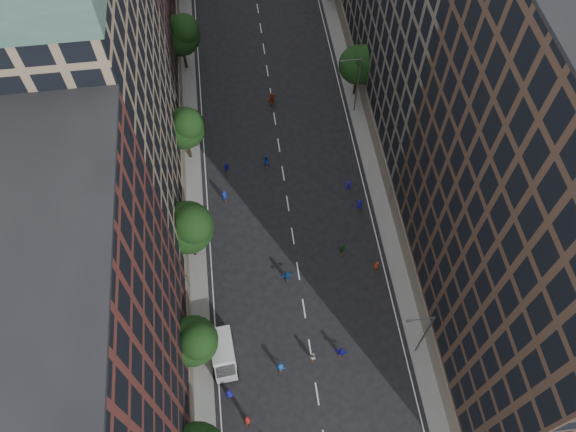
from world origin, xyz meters
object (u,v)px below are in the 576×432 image
(streetlamp_far, at_px, (356,83))
(cargo_van, at_px, (223,354))
(skater_0, at_px, (229,394))
(streetlamp_near, at_px, (423,333))

(streetlamp_far, xyz_separation_m, cargo_van, (-19.12, -31.27, -3.78))
(streetlamp_far, bearing_deg, cargo_van, -121.45)
(streetlamp_far, height_order, skater_0, streetlamp_far)
(cargo_van, bearing_deg, streetlamp_far, 54.14)
(streetlamp_near, height_order, cargo_van, streetlamp_near)
(streetlamp_near, relative_size, cargo_van, 1.77)
(streetlamp_near, xyz_separation_m, cargo_van, (-19.12, 1.73, -3.78))
(streetlamp_near, xyz_separation_m, skater_0, (-18.87, -2.11, -4.39))
(skater_0, bearing_deg, cargo_van, -86.15)
(streetlamp_far, bearing_deg, streetlamp_near, -90.00)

